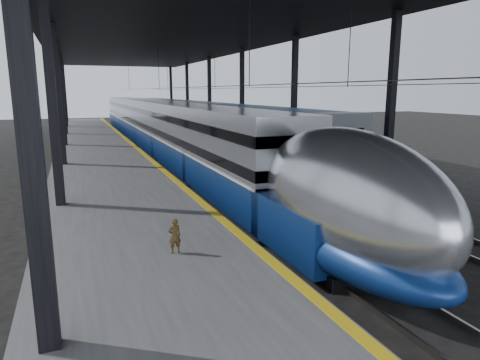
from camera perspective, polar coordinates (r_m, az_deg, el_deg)
ground at (r=14.30m, az=1.45°, el=-9.78°), size 160.00×160.00×0.00m
platform at (r=32.65m, az=-18.21°, el=2.79°), size 6.00×80.00×1.00m
yellow_strip at (r=32.84m, az=-13.39°, el=4.00°), size 0.30×80.00×0.01m
rails at (r=34.07m, az=-4.62°, el=2.98°), size 6.52×80.00×0.16m
canopy at (r=33.25m, az=-9.41°, el=18.27°), size 18.00×75.00×9.47m
tgv_train at (r=38.39m, az=-10.60°, el=6.78°), size 3.07×65.20×4.41m
second_train at (r=46.16m, az=-6.08°, el=7.82°), size 3.07×56.05×4.23m
child at (r=11.61m, az=-8.71°, el=-7.36°), size 0.36×0.25×0.95m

